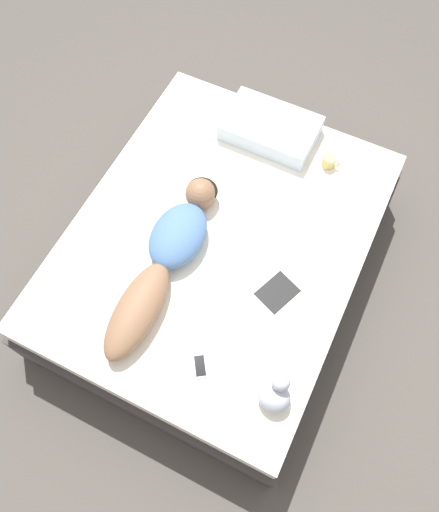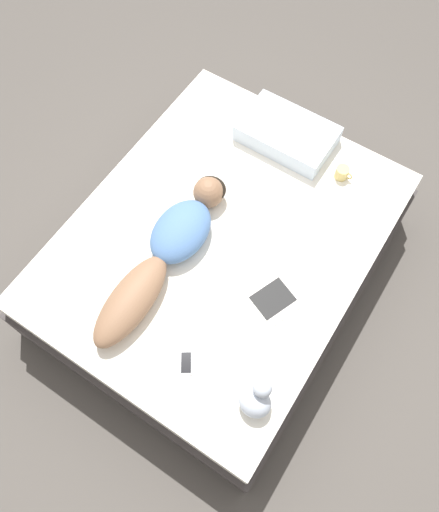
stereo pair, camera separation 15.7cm
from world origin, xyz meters
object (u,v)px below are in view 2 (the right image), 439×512
object	(u,v)px
open_magazine	(259,282)
person	(167,250)
coffee_mug	(342,173)
cell_phone	(186,363)

from	to	relation	value
open_magazine	person	bearing A→B (deg)	-142.22
person	open_magazine	size ratio (longest dim) A/B	2.05
person	coffee_mug	distance (m)	1.28
person	open_magazine	distance (m)	0.59
coffee_mug	person	bearing A→B (deg)	-119.15
open_magazine	cell_phone	bearing A→B (deg)	-76.24
coffee_mug	open_magazine	bearing A→B (deg)	-93.66
coffee_mug	cell_phone	world-z (taller)	coffee_mug
open_magazine	cell_phone	size ratio (longest dim) A/B	4.03
open_magazine	coffee_mug	size ratio (longest dim) A/B	5.27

